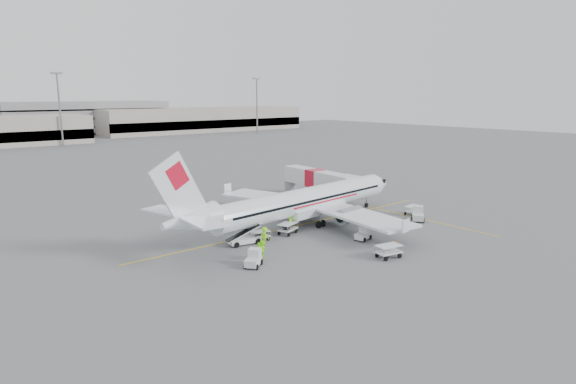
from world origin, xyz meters
The scene contains 25 objects.
ground centered at (0.00, 0.00, 0.00)m, with size 360.00×360.00×0.00m, color #56595B.
stripe_lead centered at (0.00, 0.00, 0.01)m, with size 44.00×0.20×0.01m, color yellow.
stripe_cross centered at (14.00, -8.00, 0.01)m, with size 0.20×20.00×0.01m, color yellow.
terminal_east centered at (70.00, 145.00, 5.00)m, with size 90.00×26.00×10.00m, color gray, non-canonical shape.
parking_garage centered at (25.00, 160.00, 7.00)m, with size 62.00×24.00×14.00m, color slate, non-canonical shape.
treeline centered at (0.00, 175.00, 3.00)m, with size 300.00×3.00×6.00m, color black, non-canonical shape.
mast_center centered at (5.00, 118.00, 11.00)m, with size 3.20×1.20×22.00m, color slate, non-canonical shape.
mast_east centered at (80.00, 118.00, 11.00)m, with size 3.20×1.20×22.00m, color slate, non-canonical shape.
aircraft centered at (1.21, -0.19, 5.06)m, with size 36.71×28.78×10.12m, color white, non-canonical shape.
jet_bridge centered at (11.86, 9.80, 2.23)m, with size 3.19×17.02×4.47m, color silver, non-canonical shape.
belt_loader centered at (-9.28, -2.00, 1.23)m, with size 4.53×1.70×2.45m, color silver, non-canonical shape.
tug_fore centered at (12.81, -7.95, 0.91)m, with size 2.36×1.35×1.82m, color silver, non-canonical shape.
tug_mid centered at (1.47, -8.95, 0.75)m, with size 1.95×1.12×1.51m, color silver, non-canonical shape.
tug_aft centered at (-12.54, -8.10, 0.78)m, with size 2.03×1.16×1.57m, color silver, non-canonical shape.
cart_loaded_a centered at (-7.26, -2.00, 0.54)m, with size 2.06×1.22×1.07m, color silver, non-canonical shape.
cart_loaded_b centered at (-3.37, -2.00, 0.64)m, with size 2.45×1.45×1.28m, color silver, non-canonical shape.
cart_empty_a centered at (-1.06, -14.46, 0.64)m, with size 2.46×1.46×1.29m, color silver, non-canonical shape.
cart_empty_b centered at (14.99, -5.61, 0.60)m, with size 2.32×1.37×1.21m, color silver, non-canonical shape.
cone_nose centered at (11.90, 1.20, 0.33)m, with size 0.41×0.41×0.67m, color #FE5A02.
cone_port centered at (3.18, 14.74, 0.33)m, with size 0.40×0.40×0.66m, color #FE5A02.
cone_stbd centered at (2.87, -12.12, 0.34)m, with size 0.42×0.42×0.68m, color #FE5A02.
crew_a centered at (-2.47, -1.50, 0.95)m, with size 0.69×0.46×1.91m, color #81E010.
crew_b centered at (-10.62, -6.93, 0.92)m, with size 0.89×0.70×1.84m, color #81E010.
crew_c centered at (-7.61, -3.29, 0.92)m, with size 1.19×0.69×1.85m, color #81E010.
crew_d centered at (-11.16, -7.17, 0.90)m, with size 1.06×0.44×1.80m, color #81E010.
Camera 1 is at (-36.84, -42.33, 15.45)m, focal length 30.00 mm.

